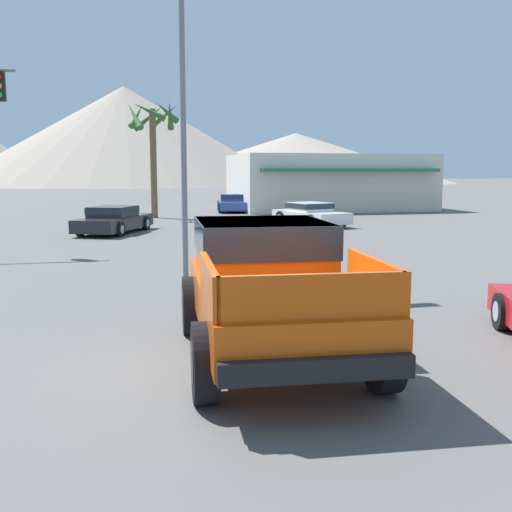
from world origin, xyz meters
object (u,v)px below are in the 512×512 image
Objects in this scene: orange_pickup_truck at (268,278)px; palm_tree_short at (153,130)px; parked_car_white at (310,214)px; parked_car_blue at (233,203)px; street_lamp_post at (182,65)px; parked_car_dark at (114,219)px.

palm_tree_short is (0.12, 25.34, 3.72)m from orange_pickup_truck.
orange_pickup_truck is 1.14× the size of parked_car_white.
parked_car_white is at bearing -72.29° from parked_car_blue.
palm_tree_short is (0.57, 19.05, -0.26)m from street_lamp_post.
street_lamp_post is 1.34× the size of palm_tree_short.
orange_pickup_truck is 1.05× the size of parked_car_dark.
orange_pickup_truck is at bearing -90.26° from palm_tree_short.
parked_car_dark is at bearing -8.76° from parked_car_white.
parked_car_blue reaches higher than parked_car_white.
palm_tree_short reaches higher than parked_car_dark.
orange_pickup_truck is 19.99m from parked_car_white.
parked_car_blue is 23.93m from street_lamp_post.
parked_car_white is 9.14m from parked_car_dark.
parked_car_white is 1.01× the size of parked_car_blue.
palm_tree_short is (-6.82, 6.60, 4.23)m from parked_car_white.
street_lamp_post reaches higher than palm_tree_short.
palm_tree_short reaches higher than parked_car_white.
orange_pickup_truck reaches higher than parked_car_dark.
parked_car_dark is at bearing 101.32° from orange_pickup_truck.
street_lamp_post is at bearing -95.59° from parked_car_blue.
parked_car_white is 10.39m from palm_tree_short.
orange_pickup_truck reaches higher than parked_car_white.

